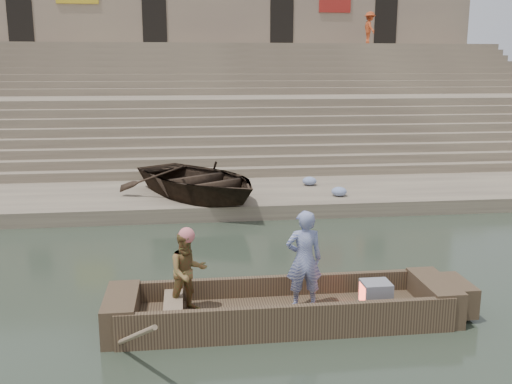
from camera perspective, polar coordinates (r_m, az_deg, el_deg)
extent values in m
plane|color=#2B3628|center=(9.60, -3.25, -12.61)|extent=(120.00, 120.00, 0.00)
cube|color=gray|center=(17.13, -5.12, -0.63)|extent=(32.00, 4.00, 0.40)
cube|color=gray|center=(24.33, -5.85, 6.11)|extent=(32.00, 3.00, 2.80)
cube|color=gray|center=(31.22, -6.23, 9.69)|extent=(32.00, 3.00, 5.20)
cube|color=gray|center=(19.30, -5.38, 1.30)|extent=(32.00, 0.50, 0.70)
cube|color=gray|center=(19.76, -5.44, 2.01)|extent=(32.00, 0.50, 1.00)
cube|color=gray|center=(20.22, -5.49, 2.68)|extent=(32.00, 0.50, 1.30)
cube|color=gray|center=(20.69, -5.55, 3.32)|extent=(32.00, 0.50, 1.60)
cube|color=gray|center=(21.16, -5.60, 3.94)|extent=(32.00, 0.50, 1.90)
cube|color=gray|center=(21.64, -5.64, 4.52)|extent=(32.00, 0.50, 2.20)
cube|color=gray|center=(22.11, -5.69, 5.08)|extent=(32.00, 0.50, 2.50)
cube|color=gray|center=(22.59, -5.73, 5.62)|extent=(32.00, 0.50, 2.80)
cube|color=gray|center=(26.05, -5.95, 6.85)|extent=(32.00, 0.50, 3.10)
cube|color=gray|center=(26.54, -5.98, 7.28)|extent=(32.00, 0.50, 3.40)
cube|color=gray|center=(27.02, -6.02, 7.69)|extent=(32.00, 0.50, 3.70)
cube|color=gray|center=(27.51, -6.05, 8.08)|extent=(32.00, 0.50, 4.00)
cube|color=gray|center=(28.00, -6.08, 8.47)|extent=(32.00, 0.50, 4.30)
cube|color=gray|center=(28.49, -6.11, 8.84)|extent=(32.00, 0.50, 4.60)
cube|color=gray|center=(28.98, -6.13, 9.19)|extent=(32.00, 0.50, 4.90)
cube|color=gray|center=(29.47, -6.16, 9.54)|extent=(32.00, 0.50, 5.20)
cube|color=gray|center=(35.21, -6.47, 14.88)|extent=(32.00, 5.00, 11.20)
cube|color=black|center=(33.89, -22.47, 15.84)|extent=(1.30, 0.18, 2.60)
cube|color=black|center=(32.86, -10.09, 16.70)|extent=(1.30, 0.18, 2.60)
cube|color=black|center=(33.29, 2.57, 16.81)|extent=(1.30, 0.18, 2.60)
cube|color=black|center=(34.80, 12.77, 16.34)|extent=(1.30, 0.18, 2.60)
cube|color=maroon|center=(33.94, 7.88, 18.32)|extent=(1.80, 0.10, 1.20)
cube|color=brown|center=(9.46, 2.71, -12.26)|extent=(5.00, 1.30, 0.22)
cube|color=brown|center=(8.84, 3.42, -12.92)|extent=(5.20, 0.12, 0.56)
cube|color=brown|center=(9.95, 2.10, -9.89)|extent=(5.20, 0.12, 0.56)
cube|color=brown|center=(9.32, -13.26, -11.71)|extent=(0.50, 1.30, 0.60)
cube|color=brown|center=(10.11, 17.34, -9.99)|extent=(0.50, 1.30, 0.60)
cube|color=brown|center=(10.27, 19.40, -9.67)|extent=(0.35, 0.90, 0.50)
cube|color=#937A5B|center=(9.22, -8.26, -11.08)|extent=(0.30, 1.20, 0.08)
cylinder|color=#937A5B|center=(8.49, -12.86, -14.17)|extent=(1.03, 2.10, 1.36)
sphere|color=#D2686A|center=(9.00, -6.94, -4.33)|extent=(0.26, 0.26, 0.26)
imported|color=navy|center=(9.26, 4.81, -6.71)|extent=(0.59, 0.39, 1.62)
imported|color=#297D2D|center=(9.19, -6.84, -7.91)|extent=(0.77, 0.68, 1.32)
cube|color=gray|center=(9.70, 11.85, -9.88)|extent=(0.46, 0.42, 0.40)
cube|color=#E5593F|center=(9.64, 10.65, -9.98)|extent=(0.04, 0.34, 0.32)
imported|color=#2D2116|center=(16.33, -5.76, 1.20)|extent=(5.45, 5.84, 0.99)
imported|color=#AD411D|center=(32.44, 11.27, 15.74)|extent=(0.67, 1.12, 1.71)
ellipsoid|color=#3F5999|center=(18.02, 5.35, 1.10)|extent=(0.44, 0.44, 0.26)
ellipsoid|color=#3F5999|center=(16.61, 8.28, 0.05)|extent=(0.44, 0.44, 0.26)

